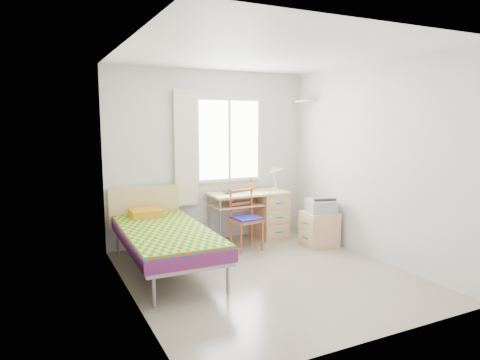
% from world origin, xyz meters
% --- Properties ---
extents(floor, '(3.50, 3.50, 0.00)m').
position_xyz_m(floor, '(0.00, 0.00, 0.00)').
color(floor, '#BCAD93').
rests_on(floor, ground).
extents(ceiling, '(3.50, 3.50, 0.00)m').
position_xyz_m(ceiling, '(0.00, 0.00, 2.60)').
color(ceiling, white).
rests_on(ceiling, wall_back).
extents(wall_back, '(3.20, 0.00, 3.20)m').
position_xyz_m(wall_back, '(0.00, 1.75, 1.30)').
color(wall_back, silver).
rests_on(wall_back, ground).
extents(wall_left, '(0.00, 3.50, 3.50)m').
position_xyz_m(wall_left, '(-1.60, 0.00, 1.30)').
color(wall_left, silver).
rests_on(wall_left, ground).
extents(wall_right, '(0.00, 3.50, 3.50)m').
position_xyz_m(wall_right, '(1.60, 0.00, 1.30)').
color(wall_right, silver).
rests_on(wall_right, ground).
extents(window, '(1.10, 0.04, 1.30)m').
position_xyz_m(window, '(0.30, 1.73, 1.55)').
color(window, white).
rests_on(window, wall_back).
extents(curtain, '(0.35, 0.05, 1.70)m').
position_xyz_m(curtain, '(-0.42, 1.68, 1.45)').
color(curtain, '#EDE6C4').
rests_on(curtain, wall_back).
extents(floating_shelf, '(0.20, 0.32, 0.03)m').
position_xyz_m(floating_shelf, '(1.49, 1.40, 2.15)').
color(floating_shelf, white).
rests_on(floating_shelf, wall_right).
extents(bed, '(1.04, 2.15, 0.92)m').
position_xyz_m(bed, '(-1.05, 0.74, 0.45)').
color(bed, gray).
rests_on(bed, floor).
extents(desk, '(1.22, 0.57, 0.76)m').
position_xyz_m(desk, '(0.80, 1.43, 0.41)').
color(desk, tan).
rests_on(desk, floor).
extents(chair, '(0.42, 0.42, 0.88)m').
position_xyz_m(chair, '(0.26, 1.09, 0.50)').
color(chair, '#A85520').
rests_on(chair, floor).
extents(cabinet, '(0.50, 0.44, 0.51)m').
position_xyz_m(cabinet, '(1.29, 0.70, 0.26)').
color(cabinet, tan).
rests_on(cabinet, floor).
extents(printer, '(0.48, 0.52, 0.19)m').
position_xyz_m(printer, '(1.32, 0.72, 0.61)').
color(printer, '#979A9F').
rests_on(printer, cabinet).
extents(laptop, '(0.43, 0.36, 0.03)m').
position_xyz_m(laptop, '(0.29, 1.48, 0.77)').
color(laptop, black).
rests_on(laptop, desk).
extents(pen_cup, '(0.09, 0.09, 0.11)m').
position_xyz_m(pen_cup, '(0.61, 1.60, 0.81)').
color(pen_cup, orange).
rests_on(pen_cup, desk).
extents(task_lamp, '(0.22, 0.32, 0.40)m').
position_xyz_m(task_lamp, '(0.94, 1.40, 1.01)').
color(task_lamp, white).
rests_on(task_lamp, desk).
extents(book, '(0.21, 0.26, 0.02)m').
position_xyz_m(book, '(0.25, 1.44, 0.59)').
color(book, gray).
rests_on(book, desk).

